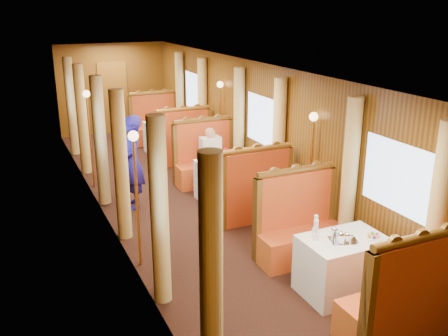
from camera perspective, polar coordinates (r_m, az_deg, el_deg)
floor at (r=9.18m, az=-3.96°, el=-4.28°), size 3.00×12.00×0.01m
ceiling at (r=8.55m, az=-4.33°, el=11.39°), size 3.00×12.00×0.01m
wall_far at (r=14.45m, az=-12.61°, el=8.81°), size 3.00×0.01×2.50m
wall_left at (r=8.40m, az=-13.76°, el=2.09°), size 0.01×12.00×2.50m
wall_right at (r=9.39m, az=4.49°, el=4.25°), size 0.01×12.00×2.50m
doorway_far at (r=14.46m, az=-12.51°, el=7.82°), size 0.80×0.04×2.00m
table_near at (r=6.58m, az=13.41°, el=-10.79°), size 1.05×0.72×0.75m
banquette_near_fwd at (r=5.91m, az=19.58°, el=-14.44°), size 1.30×0.55×1.34m
banquette_near_aft at (r=7.29m, az=8.59°, el=-7.06°), size 1.30×0.55×1.34m
table_mid at (r=9.32m, az=0.31°, el=-1.43°), size 1.05×0.72×0.75m
banquette_mid_fwd at (r=8.45m, az=3.20°, el=-3.23°), size 1.30×0.55×1.34m
banquette_mid_aft at (r=10.18m, az=-2.08°, el=0.58°), size 1.30×0.55×1.34m
table_far at (r=12.44m, az=-6.46°, el=3.53°), size 1.05×0.72×0.75m
banquette_far_fwd at (r=11.50m, az=-4.88°, el=2.61°), size 1.30×0.55×1.34m
banquette_far_aft at (r=13.37m, az=-7.84°, el=4.73°), size 1.30×0.55×1.34m
tea_tray at (r=6.34m, az=13.50°, el=-8.08°), size 0.40×0.35×0.01m
teapot_left at (r=6.23m, az=13.19°, el=-7.92°), size 0.18×0.14×0.13m
teapot_right at (r=6.28m, az=13.88°, el=-7.87°), size 0.16×0.14×0.11m
teapot_back at (r=6.37m, az=12.48°, el=-7.35°), size 0.18×0.16×0.12m
fruit_plate at (r=6.51m, az=16.68°, el=-7.50°), size 0.24×0.24×0.05m
cup_inboard at (r=6.26m, az=10.47°, el=-7.20°), size 0.08×0.08×0.26m
cup_outboard at (r=6.39m, az=10.42°, el=-6.65°), size 0.08×0.08×0.26m
rose_vase_mid at (r=9.16m, az=0.15°, el=1.86°), size 0.06×0.06×0.36m
rose_vase_far at (r=12.31m, az=-6.42°, el=6.02°), size 0.06×0.06×0.36m
window_left_near at (r=5.13m, az=-6.02°, el=-5.61°), size 0.01×1.20×0.90m
curtain_left_near_a at (r=4.63m, az=-1.48°, el=-12.11°), size 0.22×0.22×2.35m
curtain_left_near_b at (r=5.95m, az=-7.40°, el=-5.07°), size 0.22×0.22×2.35m
window_right_near at (r=6.61m, az=19.16°, el=-1.00°), size 0.01×1.20×0.90m
curtain_right_near_a at (r=6.13m, az=23.12°, el=-5.74°), size 0.22×0.22×2.35m
curtain_right_near_b at (r=7.18m, az=14.11°, el=-1.34°), size 0.22×0.22×2.35m
window_left_mid at (r=8.35m, az=-13.77°, el=3.42°), size 0.01×1.20×0.90m
curtain_left_mid_a at (r=7.71m, az=-11.71°, el=0.21°), size 0.22×0.22×2.35m
curtain_left_mid_b at (r=9.18m, az=-13.95°, el=2.95°), size 0.22×0.22×2.35m
window_right_mid at (r=9.34m, az=4.44°, el=5.43°), size 0.01×1.20×0.90m
curtain_right_mid_a at (r=8.70m, az=6.26°, el=2.54°), size 0.22×0.22×2.35m
curtain_right_mid_b at (r=10.02m, az=1.73°, el=4.76°), size 0.22×0.22×2.35m
window_left_far at (r=11.74m, az=-17.15°, el=7.33°), size 0.01×1.20×0.90m
curtain_left_far_a at (r=11.05m, az=-15.91°, el=5.33°), size 0.22×0.22×2.35m
curtain_left_far_b at (r=12.56m, az=-17.06°, el=6.73°), size 0.22×0.22×2.35m
window_right_far at (r=12.46m, az=-3.39°, el=8.69°), size 0.01×1.20×0.90m
curtain_right_far_a at (r=11.75m, az=-2.46°, el=6.77°), size 0.22×0.22×2.35m
curtain_right_far_b at (r=13.19m, az=-5.04°, el=7.98°), size 0.22×0.22×2.35m
sconce_left_fore at (r=6.74m, az=-10.10°, el=-0.45°), size 0.14×0.14×1.95m
sconce_right_fore at (r=7.87m, az=10.01°, el=2.26°), size 0.14×0.14×1.95m
sconce_left_aft at (r=10.06m, az=-15.23°, el=5.40°), size 0.14×0.14×1.95m
sconce_right_aft at (r=10.85m, az=-0.44°, el=6.94°), size 0.14×0.14×1.95m
steward at (r=8.99m, az=-10.43°, el=0.65°), size 0.50×0.67×1.68m
passenger at (r=9.85m, az=-1.50°, el=1.91°), size 0.40×0.44×0.76m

